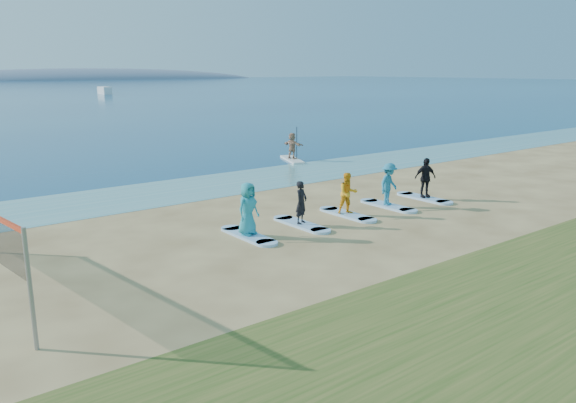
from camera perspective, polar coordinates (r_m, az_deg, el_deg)
ground at (r=18.07m, az=6.34°, el=-4.12°), size 600.00×600.00×0.00m
shallow_water at (r=26.36m, az=-9.73°, el=1.34°), size 600.00×600.00×0.00m
island_ridge at (r=330.19m, az=-19.35°, el=11.64°), size 220.00×56.00×18.00m
paddleboard at (r=33.97m, az=0.43°, el=4.29°), size 1.78×3.04×0.12m
paddleboarder at (r=33.84m, az=0.43°, el=5.69°), size 0.74×1.51×1.56m
boat_offshore_b at (r=132.56m, az=-18.11°, el=10.33°), size 2.44×6.27×1.59m
surfboard_0 at (r=18.53m, az=-4.05°, el=-3.48°), size 0.70×2.20×0.09m
student_0 at (r=18.29m, az=-4.10°, el=-0.73°), size 0.96×0.75×1.74m
surfboard_1 at (r=19.81m, az=1.35°, el=-2.33°), size 0.70×2.20×0.09m
student_1 at (r=19.61m, az=1.36°, el=-0.09°), size 0.65×0.55×1.51m
surfboard_2 at (r=21.26m, az=6.05°, el=-1.32°), size 0.70×2.20×0.09m
student_2 at (r=21.07m, az=6.10°, el=0.84°), size 0.91×0.81×1.55m
surfboard_3 at (r=22.83m, az=10.12°, el=-0.43°), size 0.70×2.20×0.09m
student_3 at (r=22.64m, az=10.21°, el=1.75°), size 1.21×0.87×1.69m
surfboard_4 at (r=24.51m, az=13.65°, el=0.34°), size 0.70×2.20×0.09m
student_4 at (r=24.33m, az=13.77°, el=2.37°), size 1.06×0.72×1.68m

